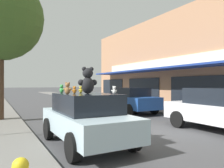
{
  "coord_description": "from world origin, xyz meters",
  "views": [
    {
      "loc": [
        -5.21,
        -6.98,
        1.85
      ],
      "look_at": [
        -0.58,
        1.51,
        1.87
      ],
      "focal_mm": 35.0,
      "sensor_mm": 36.0,
      "label": 1
    }
  ],
  "objects_px": {
    "plush_art_car": "(86,118)",
    "teddy_bear_white": "(114,90)",
    "teddy_bear_giant": "(88,81)",
    "parked_car_far_center": "(130,99)",
    "teddy_bear_orange": "(74,90)",
    "teddy_bear_green": "(62,89)",
    "parked_car_far_left": "(220,109)",
    "teddy_bear_brown": "(67,88)",
    "teddy_bear_yellow": "(81,90)"
  },
  "relations": [
    {
      "from": "teddy_bear_brown",
      "to": "teddy_bear_yellow",
      "type": "relative_size",
      "value": 1.51
    },
    {
      "from": "plush_art_car",
      "to": "teddy_bear_white",
      "type": "distance_m",
      "value": 1.25
    },
    {
      "from": "teddy_bear_brown",
      "to": "teddy_bear_yellow",
      "type": "distance_m",
      "value": 1.01
    },
    {
      "from": "teddy_bear_white",
      "to": "teddy_bear_orange",
      "type": "relative_size",
      "value": 1.03
    },
    {
      "from": "teddy_bear_giant",
      "to": "teddy_bear_white",
      "type": "bearing_deg",
      "value": 139.0
    },
    {
      "from": "plush_art_car",
      "to": "teddy_bear_brown",
      "type": "distance_m",
      "value": 1.12
    },
    {
      "from": "teddy_bear_brown",
      "to": "teddy_bear_yellow",
      "type": "bearing_deg",
      "value": -86.38
    },
    {
      "from": "teddy_bear_giant",
      "to": "teddy_bear_yellow",
      "type": "relative_size",
      "value": 3.55
    },
    {
      "from": "teddy_bear_brown",
      "to": "parked_car_far_center",
      "type": "relative_size",
      "value": 0.08
    },
    {
      "from": "plush_art_car",
      "to": "teddy_bear_brown",
      "type": "relative_size",
      "value": 11.49
    },
    {
      "from": "teddy_bear_yellow",
      "to": "parked_car_far_center",
      "type": "relative_size",
      "value": 0.05
    },
    {
      "from": "parked_car_far_center",
      "to": "teddy_bear_orange",
      "type": "bearing_deg",
      "value": -135.74
    },
    {
      "from": "teddy_bear_green",
      "to": "plush_art_car",
      "type": "bearing_deg",
      "value": -173.34
    },
    {
      "from": "teddy_bear_green",
      "to": "teddy_bear_white",
      "type": "xyz_separation_m",
      "value": [
        1.14,
        -1.49,
        -0.02
      ]
    },
    {
      "from": "plush_art_car",
      "to": "teddy_bear_brown",
      "type": "bearing_deg",
      "value": -167.54
    },
    {
      "from": "teddy_bear_green",
      "to": "parked_car_far_center",
      "type": "distance_m",
      "value": 7.71
    },
    {
      "from": "teddy_bear_white",
      "to": "teddy_bear_giant",
      "type": "bearing_deg",
      "value": -38.38
    },
    {
      "from": "teddy_bear_brown",
      "to": "parked_car_far_left",
      "type": "bearing_deg",
      "value": -139.55
    },
    {
      "from": "teddy_bear_yellow",
      "to": "parked_car_far_left",
      "type": "height_order",
      "value": "teddy_bear_yellow"
    },
    {
      "from": "teddy_bear_giant",
      "to": "teddy_bear_orange",
      "type": "relative_size",
      "value": 3.54
    },
    {
      "from": "teddy_bear_green",
      "to": "teddy_bear_white",
      "type": "distance_m",
      "value": 1.87
    },
    {
      "from": "teddy_bear_green",
      "to": "teddy_bear_white",
      "type": "bearing_deg",
      "value": -170.42
    },
    {
      "from": "teddy_bear_white",
      "to": "teddy_bear_brown",
      "type": "bearing_deg",
      "value": -12.64
    },
    {
      "from": "teddy_bear_orange",
      "to": "teddy_bear_white",
      "type": "bearing_deg",
      "value": 122.6
    },
    {
      "from": "teddy_bear_giant",
      "to": "teddy_bear_yellow",
      "type": "xyz_separation_m",
      "value": [
        0.01,
        0.63,
        -0.28
      ]
    },
    {
      "from": "parked_car_far_left",
      "to": "plush_art_car",
      "type": "bearing_deg",
      "value": 172.19
    },
    {
      "from": "teddy_bear_yellow",
      "to": "parked_car_far_center",
      "type": "bearing_deg",
      "value": -140.59
    },
    {
      "from": "teddy_bear_brown",
      "to": "teddy_bear_green",
      "type": "bearing_deg",
      "value": -49.63
    },
    {
      "from": "teddy_bear_brown",
      "to": "parked_car_far_left",
      "type": "xyz_separation_m",
      "value": [
        5.98,
        -0.59,
        -0.85
      ]
    },
    {
      "from": "teddy_bear_giant",
      "to": "teddy_bear_brown",
      "type": "bearing_deg",
      "value": 18.31
    },
    {
      "from": "parked_car_far_left",
      "to": "parked_car_far_center",
      "type": "bearing_deg",
      "value": 90.0
    },
    {
      "from": "plush_art_car",
      "to": "teddy_bear_white",
      "type": "relative_size",
      "value": 16.82
    },
    {
      "from": "plush_art_car",
      "to": "teddy_bear_green",
      "type": "distance_m",
      "value": 1.3
    },
    {
      "from": "plush_art_car",
      "to": "teddy_bear_white",
      "type": "height_order",
      "value": "teddy_bear_white"
    },
    {
      "from": "teddy_bear_green",
      "to": "teddy_bear_brown",
      "type": "relative_size",
      "value": 0.8
    },
    {
      "from": "teddy_bear_white",
      "to": "plush_art_car",
      "type": "bearing_deg",
      "value": -38.17
    },
    {
      "from": "teddy_bear_white",
      "to": "parked_car_far_center",
      "type": "distance_m",
      "value": 8.01
    },
    {
      "from": "teddy_bear_orange",
      "to": "parked_car_far_center",
      "type": "xyz_separation_m",
      "value": [
        5.65,
        5.51,
        -0.81
      ]
    },
    {
      "from": "teddy_bear_green",
      "to": "parked_car_far_center",
      "type": "relative_size",
      "value": 0.06
    },
    {
      "from": "teddy_bear_giant",
      "to": "teddy_bear_green",
      "type": "height_order",
      "value": "teddy_bear_giant"
    },
    {
      "from": "teddy_bear_green",
      "to": "teddy_bear_brown",
      "type": "bearing_deg",
      "value": 146.51
    },
    {
      "from": "teddy_bear_yellow",
      "to": "parked_car_far_left",
      "type": "relative_size",
      "value": 0.05
    },
    {
      "from": "teddy_bear_yellow",
      "to": "teddy_bear_orange",
      "type": "height_order",
      "value": "same"
    },
    {
      "from": "plush_art_car",
      "to": "teddy_bear_giant",
      "type": "bearing_deg",
      "value": -46.06
    },
    {
      "from": "teddy_bear_brown",
      "to": "parked_car_far_center",
      "type": "bearing_deg",
      "value": -89.56
    },
    {
      "from": "teddy_bear_green",
      "to": "teddy_bear_yellow",
      "type": "relative_size",
      "value": 1.21
    },
    {
      "from": "teddy_bear_brown",
      "to": "teddy_bear_white",
      "type": "relative_size",
      "value": 1.46
    },
    {
      "from": "teddy_bear_orange",
      "to": "parked_car_far_left",
      "type": "bearing_deg",
      "value": 157.87
    },
    {
      "from": "teddy_bear_orange",
      "to": "parked_car_far_left",
      "type": "height_order",
      "value": "teddy_bear_orange"
    },
    {
      "from": "plush_art_car",
      "to": "parked_car_far_left",
      "type": "bearing_deg",
      "value": -8.25
    }
  ]
}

